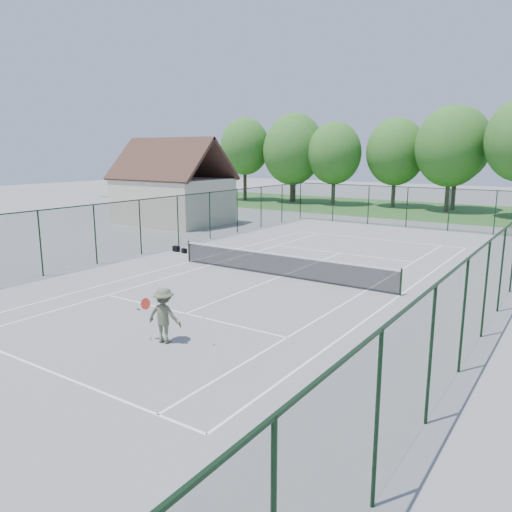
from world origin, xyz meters
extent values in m
plane|color=gray|center=(0.00, 0.00, 0.00)|extent=(140.00, 140.00, 0.00)
cube|color=#396D2C|center=(0.00, 30.00, 0.01)|extent=(80.00, 16.00, 0.01)
cube|color=white|center=(0.00, 11.88, 0.00)|extent=(10.97, 0.08, 0.01)
cube|color=white|center=(0.00, -11.88, 0.00)|extent=(10.97, 0.08, 0.01)
cube|color=white|center=(0.00, 6.40, 0.00)|extent=(8.23, 0.08, 0.01)
cube|color=white|center=(0.00, -6.40, 0.00)|extent=(8.23, 0.08, 0.01)
cube|color=white|center=(5.49, 0.00, 0.00)|extent=(0.08, 23.77, 0.01)
cube|color=white|center=(-5.49, 0.00, 0.00)|extent=(0.08, 23.77, 0.01)
cube|color=white|center=(4.12, 0.00, 0.00)|extent=(0.08, 23.77, 0.01)
cube|color=white|center=(-4.12, 0.00, 0.00)|extent=(0.08, 23.77, 0.01)
cube|color=white|center=(0.00, 0.00, 0.00)|extent=(0.08, 12.80, 0.01)
cylinder|color=black|center=(-5.50, 0.00, 0.55)|extent=(0.08, 0.08, 1.10)
cylinder|color=black|center=(5.50, 0.00, 0.55)|extent=(0.08, 0.08, 1.10)
cube|color=black|center=(0.00, 0.00, 0.50)|extent=(11.00, 0.02, 0.96)
cube|color=white|center=(0.00, 0.00, 1.00)|extent=(11.00, 0.05, 0.07)
cube|color=#16321D|center=(0.00, 18.00, 1.50)|extent=(18.00, 0.02, 3.00)
cube|color=#16321D|center=(9.00, 0.00, 1.50)|extent=(0.02, 36.00, 3.00)
cube|color=#16321D|center=(-9.00, 0.00, 1.50)|extent=(0.02, 36.00, 3.00)
cube|color=black|center=(0.00, 18.00, 3.00)|extent=(18.00, 0.05, 0.05)
cube|color=black|center=(9.00, 0.00, 3.00)|extent=(0.05, 36.00, 0.05)
cube|color=black|center=(-9.00, 0.00, 3.00)|extent=(0.05, 36.00, 0.05)
cube|color=beige|center=(-16.00, 10.00, 1.75)|extent=(8.00, 6.00, 3.50)
cube|color=#482E23|center=(-16.00, 11.50, 5.00)|extent=(8.60, 3.27, 3.27)
cube|color=#482E23|center=(-16.00, 8.50, 5.00)|extent=(8.60, 3.27, 3.27)
cylinder|color=#3B271C|center=(-16.50, 30.00, 2.10)|extent=(0.40, 0.40, 4.20)
ellipsoid|color=#3A7529|center=(-16.50, 30.00, 6.00)|extent=(6.40, 6.40, 7.40)
cylinder|color=#3B271C|center=(0.00, 30.00, 2.10)|extent=(0.40, 0.40, 4.20)
ellipsoid|color=#3A7529|center=(0.00, 30.00, 6.00)|extent=(6.40, 6.40, 7.40)
cube|color=black|center=(-7.92, 1.62, 0.16)|extent=(0.43, 0.29, 0.32)
cube|color=black|center=(-7.24, 1.55, 0.13)|extent=(0.39, 0.31, 0.26)
imported|color=#585D44|center=(1.29, -8.74, 0.84)|extent=(1.18, 0.83, 1.67)
sphere|color=#C2DE29|center=(2.47, -8.34, 0.90)|extent=(0.07, 0.07, 0.07)
camera|label=1|loc=(11.36, -18.83, 5.57)|focal=35.00mm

